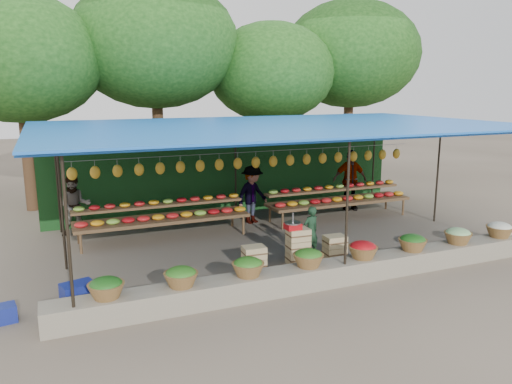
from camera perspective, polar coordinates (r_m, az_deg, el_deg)
name	(u,v)px	position (r m, az deg, el deg)	size (l,w,h in m)	color
ground	(278,241)	(12.11, 2.56, -5.67)	(60.00, 60.00, 0.00)	brown
stone_curb	(340,271)	(9.78, 9.60, -8.94)	(10.60, 0.55, 0.40)	gray
stall_canopy	(278,130)	(11.66, 2.54, 7.07)	(10.80, 6.60, 2.82)	black
produce_baskets	(336,254)	(9.60, 9.17, -7.01)	(8.98, 0.58, 0.34)	brown
netting_backdrop	(233,171)	(14.65, -2.70, 2.43)	(10.60, 0.06, 2.50)	#1B4D1E
tree_row	(215,55)	(17.43, -4.67, 15.29)	(16.51, 5.50, 7.12)	#3C2216
fruit_table_left	(163,214)	(12.41, -10.61, -2.53)	(4.21, 0.95, 0.93)	#46311C
fruit_table_right	(338,197)	(14.28, 9.36, -0.59)	(4.21, 0.95, 0.93)	#46311C
crate_counter	(297,250)	(10.55, 4.68, -6.61)	(2.37, 0.37, 0.77)	tan
weighing_scale	(293,225)	(10.34, 4.23, -3.83)	(0.33, 0.33, 0.35)	red
vendor_seated	(311,231)	(11.04, 6.27, -4.47)	(0.41, 0.27, 1.11)	#193721
customer_left	(75,206)	(13.17, -19.95, -1.49)	(0.74, 0.58, 1.53)	slate
customer_mid	(252,194)	(13.56, -0.43, -0.28)	(1.03, 0.59, 1.59)	slate
customer_right	(350,180)	(15.29, 10.67, 1.36)	(1.07, 0.45, 1.83)	slate
blue_crate_front	(78,292)	(9.36, -19.68, -10.71)	(0.54, 0.39, 0.32)	navy
blue_crate_back	(1,314)	(9.04, -27.14, -12.35)	(0.45, 0.32, 0.27)	navy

